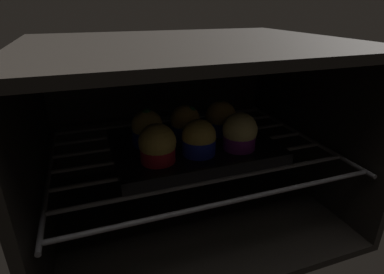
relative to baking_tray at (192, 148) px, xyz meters
The scene contains 9 objects.
oven_cavity 5.71cm from the baking_tray, 90.00° to the left, with size 59.00×47.00×37.00cm.
oven_rack 1.47cm from the baking_tray, 90.00° to the left, with size 54.80×42.00×0.80cm.
baking_tray is the anchor object (origin of this frame).
muffin_row0_col0 9.76cm from the baking_tray, 152.52° to the right, with size 6.80×6.80×7.13cm.
muffin_row0_col1 5.15cm from the baking_tray, 89.20° to the right, with size 6.49×6.49×6.83cm.
muffin_row0_col2 10.07cm from the baking_tray, 27.40° to the right, with size 6.81×6.81×7.31cm.
muffin_row1_col0 9.75cm from the baking_tray, 154.42° to the left, with size 6.37×6.37×7.50cm.
muffin_row1_col1 5.66cm from the baking_tray, 86.32° to the left, with size 6.37×6.37×7.18cm.
muffin_row1_col2 9.91cm from the baking_tray, 27.41° to the left, with size 6.65×6.65×7.26cm.
Camera 1 is at (-19.02, -32.05, 41.48)cm, focal length 28.80 mm.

